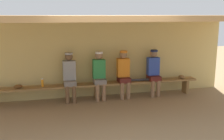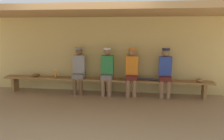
% 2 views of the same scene
% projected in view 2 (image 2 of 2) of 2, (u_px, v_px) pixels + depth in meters
% --- Properties ---
extents(ground_plane, '(24.00, 24.00, 0.00)m').
position_uv_depth(ground_plane, '(92.00, 114.00, 5.01)').
color(ground_plane, '#937754').
extents(back_wall, '(8.00, 0.20, 2.20)m').
position_uv_depth(back_wall, '(106.00, 55.00, 6.76)').
color(back_wall, tan).
rests_on(back_wall, ground).
extents(dugout_roof, '(8.00, 2.80, 0.12)m').
position_uv_depth(dugout_roof, '(97.00, 12.00, 5.28)').
color(dugout_roof, '#9E7547').
rests_on(dugout_roof, back_wall).
extents(bench, '(6.00, 0.36, 0.46)m').
position_uv_depth(bench, '(104.00, 81.00, 6.45)').
color(bench, olive).
rests_on(bench, ground).
extents(player_shirtless_tan, '(0.34, 0.42, 1.34)m').
position_uv_depth(player_shirtless_tan, '(79.00, 68.00, 6.49)').
color(player_shirtless_tan, slate).
rests_on(player_shirtless_tan, ground).
extents(player_leftmost, '(0.34, 0.42, 1.34)m').
position_uv_depth(player_leftmost, '(107.00, 69.00, 6.37)').
color(player_leftmost, slate).
rests_on(player_leftmost, ground).
extents(player_in_white, '(0.34, 0.42, 1.34)m').
position_uv_depth(player_in_white, '(165.00, 70.00, 6.15)').
color(player_in_white, '#591E19').
rests_on(player_in_white, ground).
extents(player_rightmost, '(0.34, 0.42, 1.34)m').
position_uv_depth(player_rightmost, '(132.00, 70.00, 6.28)').
color(player_rightmost, '#591E19').
rests_on(player_rightmost, ground).
extents(water_bottle_blue, '(0.06, 0.06, 0.22)m').
position_uv_depth(water_bottle_blue, '(55.00, 74.00, 6.62)').
color(water_bottle_blue, orange).
rests_on(water_bottle_blue, bench).
extents(baseball_glove_worn, '(0.19, 0.25, 0.09)m').
position_uv_depth(baseball_glove_worn, '(199.00, 80.00, 6.07)').
color(baseball_glove_worn, olive).
rests_on(baseball_glove_worn, bench).
extents(baseball_glove_tan, '(0.29, 0.27, 0.09)m').
position_uv_depth(baseball_glove_tan, '(36.00, 75.00, 6.71)').
color(baseball_glove_tan, brown).
rests_on(baseball_glove_tan, bench).
extents(baseball_bat, '(0.88, 0.16, 0.07)m').
position_uv_depth(baseball_bat, '(146.00, 79.00, 6.27)').
color(baseball_bat, '#333338').
rests_on(baseball_bat, bench).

